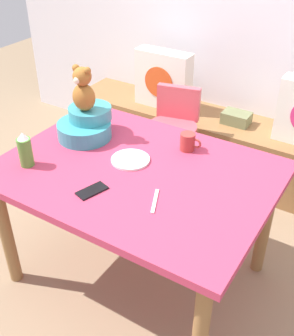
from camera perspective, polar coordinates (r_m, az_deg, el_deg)
name	(u,v)px	position (r m, az deg, el deg)	size (l,w,h in m)	color
ground_plane	(138,272)	(2.58, -1.21, -13.96)	(8.00, 8.00, 0.00)	#8C7256
window_bench	(225,148)	(3.32, 10.60, 2.70)	(2.60, 0.44, 0.46)	olive
pillow_floral_left	(163,79)	(3.31, 2.23, 11.93)	(0.44, 0.15, 0.44)	white
book_stack	(236,118)	(3.17, 12.03, 6.66)	(0.20, 0.14, 0.09)	#6A7149
dining_table	(137,185)	(2.15, -1.42, -2.26)	(1.35, 1.00, 0.74)	#B73351
highchair	(173,130)	(2.91, 3.49, 5.20)	(0.39, 0.50, 0.79)	#D84C59
infant_seat_teal	(86,124)	(2.37, -8.23, 5.88)	(0.30, 0.33, 0.16)	teal
teddy_bear	(83,90)	(2.28, -8.66, 10.46)	(0.13, 0.12, 0.25)	#9B5F27
ketchup_bottle	(25,150)	(2.16, -16.22, 2.35)	(0.07, 0.07, 0.18)	#4C8C33
coffee_mug	(188,142)	(2.24, 5.59, 3.57)	(0.12, 0.08, 0.09)	#9E332D
dinner_plate_near	(130,160)	(2.15, -2.26, 1.14)	(0.20, 0.20, 0.01)	white
cell_phone	(92,191)	(1.95, -7.48, -3.07)	(0.07, 0.14, 0.01)	black
table_fork	(155,201)	(1.88, 1.08, -4.50)	(0.02, 0.17, 0.01)	silver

